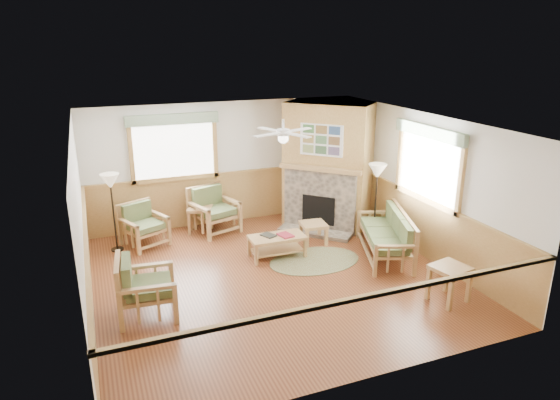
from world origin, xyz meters
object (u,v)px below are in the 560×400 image
object	(u,v)px
floor_lamp_right	(376,202)
footstool	(313,233)
sofa	(385,235)
armchair_back_left	(144,225)
end_table_chairs	(201,220)
armchair_back_right	(214,210)
coffee_table	(277,246)
armchair_left	(147,286)
end_table_sofa	(449,284)
floor_lamp_left	(114,213)

from	to	relation	value
floor_lamp_right	footstool	bearing A→B (deg)	168.23
sofa	floor_lamp_right	size ratio (longest dim) A/B	1.15
sofa	floor_lamp_right	xyz separation A→B (m)	(0.26, 0.79, 0.38)
sofa	armchair_back_left	bearing A→B (deg)	-96.94
floor_lamp_right	end_table_chairs	bearing A→B (deg)	152.38
sofa	armchair_back_right	world-z (taller)	armchair_back_right
floor_lamp_right	coffee_table	bearing A→B (deg)	-177.59
armchair_left	end_table_chairs	size ratio (longest dim) A/B	1.69
end_table_sofa	footstool	world-z (taller)	end_table_sofa
end_table_sofa	footstool	size ratio (longest dim) A/B	1.21
footstool	end_table_chairs	bearing A→B (deg)	144.14
floor_lamp_left	floor_lamp_right	xyz separation A→B (m)	(5.01, -1.34, 0.02)
coffee_table	floor_lamp_left	world-z (taller)	floor_lamp_left
armchair_left	end_table_sofa	size ratio (longest dim) A/B	1.57
sofa	coffee_table	xyz separation A→B (m)	(-1.93, 0.70, -0.21)
end_table_chairs	end_table_sofa	world-z (taller)	end_table_sofa
armchair_back_left	end_table_sofa	xyz separation A→B (m)	(4.19, -4.05, -0.13)
end_table_chairs	floor_lamp_right	bearing A→B (deg)	-27.62
armchair_back_right	end_table_sofa	bearing A→B (deg)	-76.13
coffee_table	end_table_chairs	xyz separation A→B (m)	(-1.07, 1.80, 0.07)
coffee_table	footstool	xyz separation A→B (m)	(0.93, 0.35, 0.00)
end_table_chairs	floor_lamp_right	world-z (taller)	floor_lamp_right
sofa	footstool	size ratio (longest dim) A/B	3.75
coffee_table	floor_lamp_left	size ratio (longest dim) A/B	0.67
sofa	floor_lamp_left	world-z (taller)	floor_lamp_left
sofa	end_table_sofa	size ratio (longest dim) A/B	3.10
end_table_sofa	armchair_back_left	bearing A→B (deg)	135.98
floor_lamp_right	armchair_back_right	bearing A→B (deg)	151.45
sofa	armchair_back_right	size ratio (longest dim) A/B	1.92
sofa	floor_lamp_left	bearing A→B (deg)	-93.54
armchair_back_left	end_table_chairs	size ratio (longest dim) A/B	1.53
armchair_left	end_table_chairs	world-z (taller)	armchair_left
sofa	end_table_sofa	xyz separation A→B (m)	(-0.01, -1.85, -0.13)
end_table_chairs	armchair_back_left	bearing A→B (deg)	-166.06
armchair_back_right	floor_lamp_right	xyz separation A→B (m)	(2.97, -1.61, 0.32)
armchair_back_right	armchair_left	world-z (taller)	armchair_back_right
armchair_back_left	footstool	size ratio (longest dim) A/B	1.72
end_table_sofa	floor_lamp_left	size ratio (longest dim) A/B	0.38
sofa	floor_lamp_left	distance (m)	5.22
armchair_back_right	floor_lamp_right	size ratio (longest dim) A/B	0.60
armchair_left	coffee_table	distance (m)	2.86
end_table_sofa	armchair_left	bearing A→B (deg)	163.67
armchair_back_left	coffee_table	xyz separation A→B (m)	(2.27, -1.50, -0.21)
footstool	floor_lamp_right	xyz separation A→B (m)	(1.26, -0.26, 0.59)
sofa	armchair_left	distance (m)	4.52
armchair_back_left	armchair_back_right	distance (m)	1.51
end_table_sofa	floor_lamp_left	xyz separation A→B (m)	(-4.74, 3.99, 0.48)
floor_lamp_left	coffee_table	bearing A→B (deg)	-26.94
armchair_back_left	floor_lamp_left	size ratio (longest dim) A/B	0.54
footstool	floor_lamp_right	size ratio (longest dim) A/B	0.31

